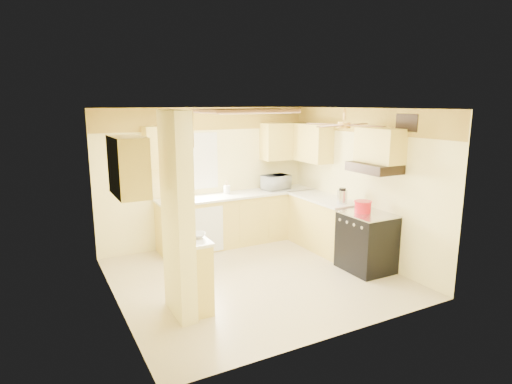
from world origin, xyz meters
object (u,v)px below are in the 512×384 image
microwave (276,182)px  dutch_oven (363,207)px  stove (367,242)px  kettle (342,196)px  bowl (197,235)px

microwave → dutch_oven: size_ratio=1.86×
stove → microwave: bearing=99.5°
stove → kettle: (0.01, 0.63, 0.60)m
microwave → bowl: size_ratio=2.40×
microwave → dutch_oven: 2.10m
microwave → bowl: (-2.40, -2.12, -0.11)m
kettle → dutch_oven: bearing=-93.7°
bowl → dutch_oven: bearing=1.1°
microwave → bowl: 3.20m
microwave → kettle: microwave is taller
microwave → kettle: 1.57m
microwave → kettle: (0.37, -1.53, -0.02)m
microwave → kettle: size_ratio=1.96×
microwave → dutch_oven: microwave is taller
microwave → kettle: bearing=95.4°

